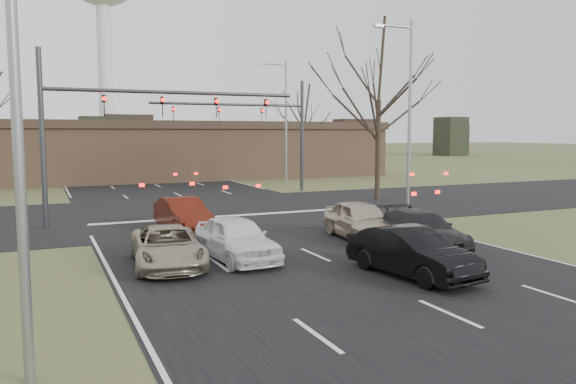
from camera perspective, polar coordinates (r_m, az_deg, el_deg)
name	(u,v)px	position (r m, az deg, el deg)	size (l,w,h in m)	color
ground	(360,275)	(17.20, 7.33, -8.39)	(360.00, 360.00, 0.00)	#48522B
road_main	(113,166)	(74.83, -17.34, 2.51)	(14.00, 300.00, 0.02)	black
road_cross	(216,211)	(30.77, -7.36, -1.96)	(200.00, 14.00, 0.02)	black
building	(164,150)	(53.31, -12.48, 4.18)	(42.40, 10.40, 5.30)	#8C674B
mast_arm_near	(118,115)	(27.43, -16.89, 7.46)	(12.12, 0.24, 8.00)	#383A3D
mast_arm_far	(266,122)	(40.08, -2.24, 7.11)	(11.12, 0.24, 8.00)	#383A3D
streetlight_left	(26,51)	(10.28, -25.10, 12.80)	(2.34, 0.25, 10.00)	gray
streetlight_right_near	(407,107)	(29.91, 12.00, 8.43)	(2.34, 0.25, 10.00)	gray
streetlight_right_far	(284,116)	(44.99, -0.41, 7.72)	(2.34, 0.25, 10.00)	gray
tree_right_near	(379,58)	(36.36, 9.26, 13.28)	(6.90, 6.90, 11.50)	black
tree_right_far	(305,105)	(54.68, 1.70, 8.86)	(5.40, 5.40, 9.00)	black
car_silver_suv	(167,247)	(18.44, -12.16, -5.45)	(2.13, 4.63, 1.29)	#A19782
car_white_sedan	(236,238)	(18.95, -5.28, -4.71)	(1.76, 4.38, 1.49)	white
car_black_hatch	(412,253)	(17.15, 12.46, -6.04)	(1.54, 4.41, 1.45)	black
car_charcoal_sedan	(421,230)	(21.17, 13.32, -3.82)	(1.97, 4.86, 1.41)	black
car_red_ahead	(183,214)	(25.05, -10.62, -2.22)	(1.51, 4.34, 1.43)	#4E150B
car_silver_ahead	(361,220)	(22.66, 7.42, -2.88)	(1.84, 4.57, 1.56)	#C0B09B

